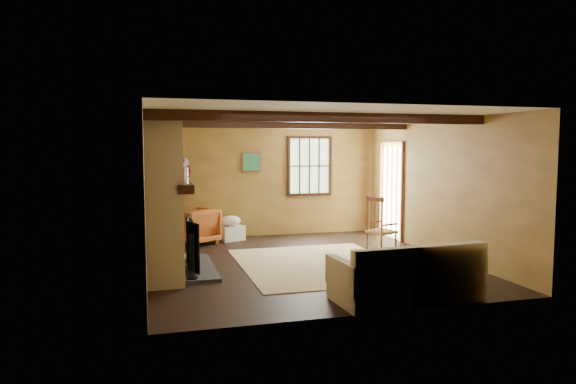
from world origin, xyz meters
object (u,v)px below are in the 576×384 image
object	(u,v)px
fireplace	(164,200)
armchair	(194,226)
laundry_basket	(231,233)
rocking_chair	(380,230)
sofa	(408,279)

from	to	relation	value
fireplace	armchair	size ratio (longest dim) A/B	3.05
fireplace	armchair	bearing A→B (deg)	73.08
laundry_basket	armchair	size ratio (longest dim) A/B	0.64
rocking_chair	sofa	xyz separation A→B (m)	(-0.89, -2.66, -0.18)
rocking_chair	fireplace	bearing A→B (deg)	74.78
sofa	armchair	world-z (taller)	sofa
laundry_basket	armchair	world-z (taller)	armchair
fireplace	laundry_basket	bearing A→B (deg)	59.17
armchair	laundry_basket	bearing A→B (deg)	164.51
rocking_chair	sofa	distance (m)	2.81
fireplace	laundry_basket	distance (m)	2.89
rocking_chair	laundry_basket	distance (m)	3.16
fireplace	laundry_basket	size ratio (longest dim) A/B	4.80
sofa	armchair	bearing A→B (deg)	112.77
laundry_basket	fireplace	bearing A→B (deg)	-120.83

